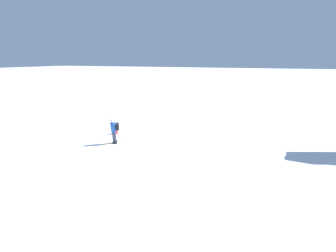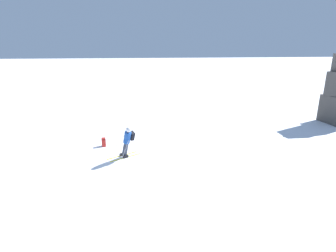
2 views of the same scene
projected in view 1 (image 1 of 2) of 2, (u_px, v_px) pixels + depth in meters
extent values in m
plane|color=white|center=(126.00, 137.00, 18.58)|extent=(300.00, 300.00, 0.00)
cube|color=yellow|center=(115.00, 142.00, 17.48)|extent=(0.92, 1.62, 0.01)
cube|color=yellow|center=(115.00, 144.00, 17.13)|extent=(0.92, 1.62, 0.01)
cube|color=black|center=(115.00, 141.00, 17.46)|extent=(0.26, 0.31, 0.12)
cube|color=black|center=(115.00, 143.00, 17.12)|extent=(0.26, 0.31, 0.12)
cylinder|color=#2D3342|center=(114.00, 136.00, 16.99)|extent=(0.60, 0.48, 0.88)
cylinder|color=#194799|center=(113.00, 127.00, 16.56)|extent=(0.65, 0.56, 0.74)
sphere|color=tan|center=(113.00, 121.00, 16.30)|extent=(0.38, 0.35, 0.31)
sphere|color=silver|center=(113.00, 121.00, 16.28)|extent=(0.44, 0.41, 0.35)
cube|color=black|center=(117.00, 127.00, 16.56)|extent=(0.45, 0.36, 0.51)
cylinder|color=#B7B7BC|center=(110.00, 133.00, 17.31)|extent=(0.57, 0.88, 1.28)
cylinder|color=#B7B7BC|center=(109.00, 138.00, 16.52)|extent=(0.24, 0.48, 1.12)
cube|color=#AD231E|center=(116.00, 131.00, 19.27)|extent=(0.33, 0.26, 0.44)
cube|color=maroon|center=(115.00, 128.00, 19.21)|extent=(0.30, 0.24, 0.06)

